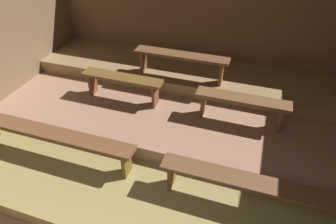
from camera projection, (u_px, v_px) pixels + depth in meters
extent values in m
cube|color=#967152|center=(159.00, 172.00, 4.64)|extent=(7.08, 6.29, 0.08)
cube|color=brown|center=(204.00, 31.00, 5.98)|extent=(7.08, 0.06, 2.48)
cube|color=olive|center=(172.00, 138.00, 5.05)|extent=(6.28, 4.18, 0.24)
cube|color=#9F735B|center=(183.00, 105.00, 5.41)|extent=(6.28, 2.83, 0.24)
cube|color=olive|center=(194.00, 75.00, 5.85)|extent=(6.28, 1.32, 0.24)
cube|color=brown|center=(50.00, 133.00, 4.29)|extent=(2.66, 0.28, 0.05)
cube|color=brown|center=(127.00, 163.00, 4.13)|extent=(0.05, 0.22, 0.42)
cube|color=brown|center=(267.00, 186.00, 3.51)|extent=(2.66, 0.28, 0.05)
cube|color=brown|center=(171.00, 175.00, 3.96)|extent=(0.05, 0.22, 0.42)
cube|color=brown|center=(122.00, 78.00, 5.11)|extent=(1.47, 0.28, 0.05)
cube|color=brown|center=(93.00, 84.00, 5.40)|extent=(0.05, 0.22, 0.42)
cube|color=brown|center=(155.00, 95.00, 5.09)|extent=(0.05, 0.22, 0.42)
cube|color=brown|center=(243.00, 99.00, 4.58)|extent=(1.47, 0.28, 0.05)
cube|color=brown|center=(203.00, 104.00, 4.87)|extent=(0.05, 0.22, 0.42)
cube|color=brown|center=(281.00, 118.00, 4.56)|extent=(0.05, 0.22, 0.42)
cube|color=brown|center=(181.00, 55.00, 5.28)|extent=(1.75, 0.28, 0.05)
cube|color=brown|center=(143.00, 61.00, 5.61)|extent=(0.05, 0.22, 0.42)
cube|color=brown|center=(221.00, 73.00, 5.23)|extent=(0.05, 0.22, 0.42)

